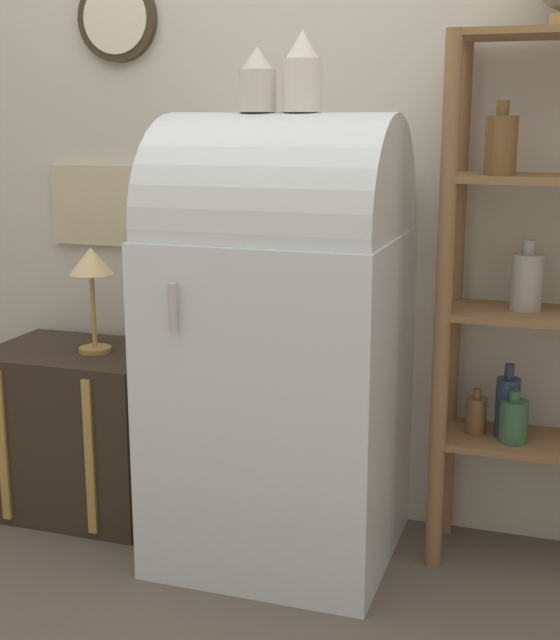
% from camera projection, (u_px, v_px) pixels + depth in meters
% --- Properties ---
extents(ground_plane, '(12.00, 12.00, 0.00)m').
position_uv_depth(ground_plane, '(259.00, 579.00, 2.70)').
color(ground_plane, '#60564C').
extents(wall_back, '(7.00, 0.09, 2.70)m').
position_uv_depth(wall_back, '(314.00, 123.00, 2.93)').
color(wall_back, beige).
rests_on(wall_back, ground_plane).
extents(refrigerator, '(0.71, 0.70, 1.38)m').
position_uv_depth(refrigerator, '(281.00, 334.00, 2.74)').
color(refrigerator, silver).
rests_on(refrigerator, ground_plane).
extents(suitcase_trunk, '(0.60, 0.45, 0.58)m').
position_uv_depth(suitcase_trunk, '(81.00, 429.00, 3.14)').
color(suitcase_trunk, '#33281E').
rests_on(suitcase_trunk, ground_plane).
extents(shelf_unit, '(0.57, 0.30, 1.61)m').
position_uv_depth(shelf_unit, '(534.00, 289.00, 2.63)').
color(shelf_unit, olive).
rests_on(shelf_unit, ground_plane).
extents(vase_left, '(0.11, 0.11, 0.19)m').
position_uv_depth(vase_left, '(257.00, 82.00, 2.59)').
color(vase_left, beige).
rests_on(vase_left, refrigerator).
extents(vase_center, '(0.11, 0.11, 0.23)m').
position_uv_depth(vase_center, '(302.00, 74.00, 2.55)').
color(vase_center, silver).
rests_on(vase_center, refrigerator).
extents(desk_lamp, '(0.15, 0.15, 0.36)m').
position_uv_depth(desk_lamp, '(91.00, 270.00, 2.98)').
color(desk_lamp, '#AD8942').
rests_on(desk_lamp, suitcase_trunk).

